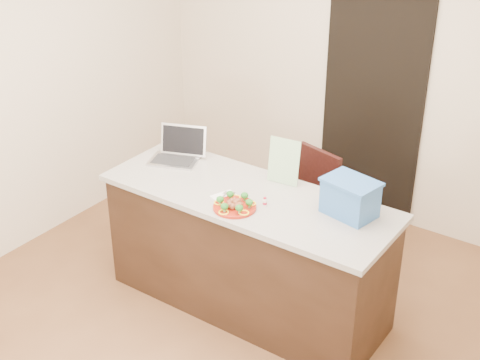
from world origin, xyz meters
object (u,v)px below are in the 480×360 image
Objects in this scene: island at (247,251)px; laptop at (178,151)px; napkin at (226,198)px; yogurt_bottle at (265,202)px; plate at (235,207)px; blue_box at (350,197)px; chair at (311,202)px.

laptop reaches higher than island.
island is at bearing 57.24° from napkin.
plate is at bearing -134.90° from yogurt_bottle.
blue_box is (0.68, 0.15, 0.58)m from island.
blue_box reaches higher than napkin.
napkin is at bearing -44.82° from laptop.
yogurt_bottle is at bearing -20.67° from island.
blue_box is at bearing 19.95° from napkin.
napkin is 0.27m from yogurt_bottle.
island is 0.49m from napkin.
laptop is at bearing 156.18° from napkin.
island is 0.91m from blue_box.
plate reaches higher than chair.
plate is at bearing -46.33° from laptop.
chair reaches higher than island.
yogurt_bottle is at bearing -34.77° from laptop.
island is 0.92m from laptop.
laptop is at bearing 154.67° from plate.
laptop is (-0.91, 0.22, 0.04)m from yogurt_bottle.
laptop reaches higher than napkin.
yogurt_bottle is 0.93m from chair.
napkin is 0.17× the size of chair.
laptop is at bearing -128.30° from chair.
napkin is (-0.08, -0.13, 0.46)m from island.
napkin is 0.39× the size of laptop.
napkin is 0.99m from chair.
laptop reaches higher than yogurt_bottle.
plate is (0.04, -0.21, 0.47)m from island.
island is 0.52m from yogurt_bottle.
chair is at bearing 145.79° from blue_box.
laptop is 1.09× the size of blue_box.
blue_box is (0.77, 0.28, 0.12)m from napkin.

